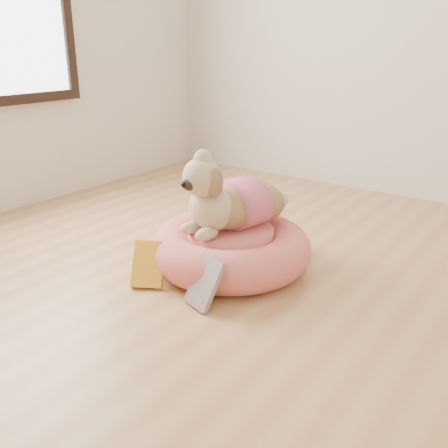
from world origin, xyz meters
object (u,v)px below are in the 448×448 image
Objects in this scene: dog at (229,187)px; book_white at (205,283)px; book_yellow at (149,264)px; pet_bed at (230,248)px.

book_white is (0.14, -0.36, -0.29)m from dog.
dog reaches higher than book_white.
dog is 0.48m from book_white.
book_white reaches higher than book_yellow.
pet_bed is at bearing 7.47° from dog.
pet_bed is 0.40m from book_yellow.
book_yellow is (-0.18, -0.36, -0.00)m from pet_bed.
pet_bed is 1.41× the size of dog.
book_yellow is (-0.17, -0.36, -0.30)m from dog.
pet_bed is at bearing 32.84° from book_yellow.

